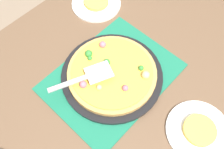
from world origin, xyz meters
TOP-DOWN VIEW (x-y plane):
  - ground_plane at (0.00, 0.00)m, footprint 8.00×8.00m
  - dining_table at (0.00, 0.00)m, footprint 1.40×1.00m
  - placemat at (0.00, 0.00)m, footprint 0.48×0.36m
  - pizza_pan at (0.00, 0.00)m, footprint 0.38×0.38m
  - pizza at (0.00, 0.00)m, footprint 0.33×0.33m
  - plate_near_left at (0.05, -0.36)m, footprint 0.22×0.22m
  - plate_far_right at (0.23, 0.31)m, footprint 0.22×0.22m
  - served_slice_left at (0.05, -0.36)m, footprint 0.11×0.11m
  - served_slice_right at (0.23, 0.31)m, footprint 0.11×0.11m
  - pizza_server at (-0.09, 0.04)m, footprint 0.23×0.13m

SIDE VIEW (x-z plane):
  - ground_plane at x=0.00m, z-range 0.00..0.00m
  - dining_table at x=0.00m, z-range 0.27..1.02m
  - placemat at x=0.00m, z-range 0.75..0.76m
  - plate_near_left at x=0.05m, z-range 0.75..0.76m
  - plate_far_right at x=0.23m, z-range 0.75..0.76m
  - pizza_pan at x=0.00m, z-range 0.76..0.77m
  - served_slice_left at x=0.05m, z-range 0.76..0.78m
  - served_slice_right at x=0.23m, z-range 0.76..0.78m
  - pizza at x=0.00m, z-range 0.76..0.81m
  - pizza_server at x=-0.09m, z-range 0.82..0.82m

